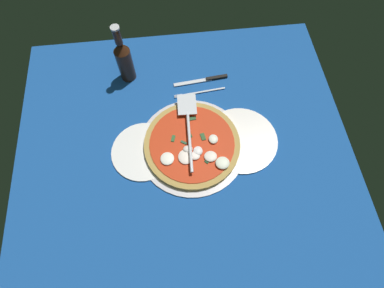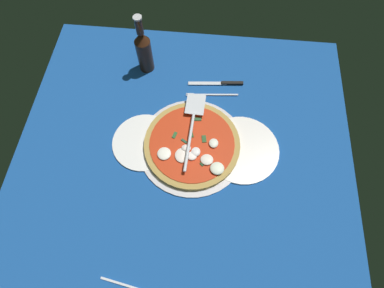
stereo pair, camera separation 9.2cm
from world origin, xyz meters
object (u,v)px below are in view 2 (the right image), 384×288
Objects in this scene: place_setting_far at (216,89)px; beer_bottle at (144,50)px; dinner_plate_left at (144,142)px; dinner_plate_right at (242,149)px; pizza_server at (192,125)px; pizza at (192,145)px.

beer_bottle is at bearing -21.09° from place_setting_far.
dinner_plate_left is 33.48cm from place_setting_far.
dinner_plate_right is (33.00, 0.48, 0.00)cm from dinner_plate_left.
dinner_plate_right is 49.50cm from beer_bottle.
pizza is at bearing -171.70° from pizza_server.
pizza_server is (15.79, 5.97, 4.15)cm from dinner_plate_left.
pizza is at bearing -0.37° from dinner_plate_left.
place_setting_far is (23.05, 24.27, -0.13)cm from dinner_plate_left.
pizza_server is 20.15cm from place_setting_far.
place_setting_far is at bearing 112.69° from dinner_plate_right.
dinner_plate_left is 0.73× the size of pizza_server.
place_setting_far is 0.86× the size of beer_bottle.
pizza_server is at bearing 95.78° from pizza.
dinner_plate_left is 0.67× the size of pizza.
beer_bottle is (-27.12, 7.71, 9.32)cm from place_setting_far.
place_setting_far reaches higher than dinner_plate_right.
beer_bottle is at bearing 122.54° from pizza.
beer_bottle reaches higher than place_setting_far.
dinner_plate_left is at bearing -82.75° from beer_bottle.
dinner_plate_right is 1.19× the size of place_setting_far.
pizza_server is (-17.21, 5.49, 4.15)cm from dinner_plate_right.
dinner_plate_right is at bearing 2.02° from pizza.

